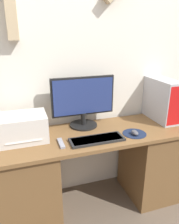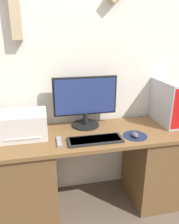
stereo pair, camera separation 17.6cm
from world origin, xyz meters
TOP-DOWN VIEW (x-y plane):
  - wall_back at (-0.00, 0.61)m, footprint 6.40×0.13m
  - desk at (0.00, 0.28)m, footprint 1.66×0.55m
  - monitor at (-0.06, 0.45)m, footprint 0.56×0.25m
  - keyboard at (-0.04, 0.14)m, footprint 0.43×0.15m
  - mousepad at (0.30, 0.16)m, footprint 0.20×0.20m
  - mouse at (0.29, 0.13)m, footprint 0.05×0.08m
  - computer_tower at (0.71, 0.38)m, footprint 0.18×0.42m
  - printer at (-0.58, 0.34)m, footprint 0.37×0.28m
  - remote_control at (-0.32, 0.17)m, footprint 0.04×0.15m

SIDE VIEW (x-z plane):
  - desk at x=0.00m, z-range 0.01..0.77m
  - mousepad at x=0.30m, z-range 0.75..0.76m
  - remote_control at x=-0.32m, z-range 0.75..0.77m
  - keyboard at x=-0.04m, z-range 0.75..0.77m
  - mouse at x=0.29m, z-range 0.76..0.79m
  - printer at x=-0.58m, z-range 0.75..0.96m
  - computer_tower at x=0.71m, z-range 0.75..1.14m
  - monitor at x=-0.06m, z-range 0.77..1.22m
  - wall_back at x=0.00m, z-range 0.02..2.72m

